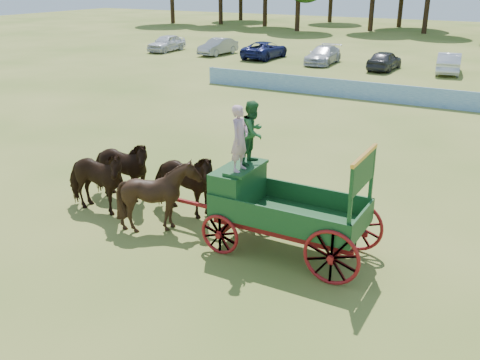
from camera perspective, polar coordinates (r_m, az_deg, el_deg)
ground at (r=14.83m, az=5.53°, el=-6.23°), size 160.00×160.00×0.00m
horse_lead_left at (r=16.52m, az=-15.23°, el=-0.07°), size 2.49×1.24×2.05m
horse_lead_right at (r=17.26m, az=-12.73°, el=1.08°), size 2.53×1.36×2.05m
horse_wheel_left at (r=15.02m, az=-8.60°, el=-1.68°), size 2.06×1.88×2.06m
horse_wheel_right at (r=15.83m, az=-6.19°, el=-0.35°), size 2.43×1.11×2.05m
farm_dray at (r=13.75m, az=2.51°, el=-0.59°), size 6.00×2.00×3.83m
sponsor_banner at (r=31.39m, az=17.51°, el=8.62°), size 26.00×0.08×1.05m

